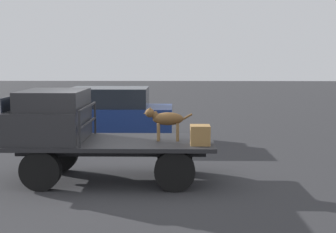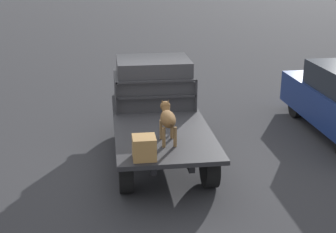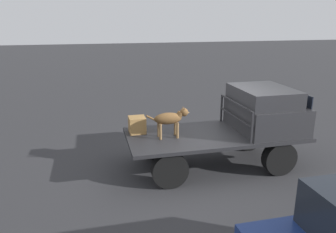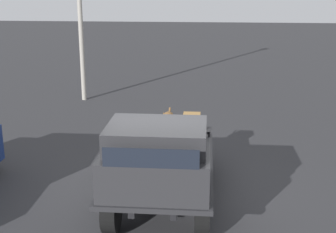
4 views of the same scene
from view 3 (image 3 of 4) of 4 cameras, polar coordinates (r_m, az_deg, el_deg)
The scene contains 6 objects.
ground_plane at distance 7.99m, azimuth 7.91°, elevation -8.44°, with size 80.00×80.00×0.00m, color #2D2D30.
flatbed_truck at distance 7.76m, azimuth 8.09°, elevation -4.45°, with size 4.07×1.81×0.83m.
truck_cab at distance 8.07m, azimuth 16.52°, elevation 1.14°, with size 1.43×1.69×1.01m.
truck_headboard at distance 7.73m, azimuth 11.67°, elevation 0.73°, with size 0.04×1.69×0.70m.
dog at distance 7.21m, azimuth 0.48°, elevation -0.34°, with size 0.99×0.26×0.69m.
cargo_crate at distance 7.61m, azimuth -5.40°, elevation -1.45°, with size 0.37×0.37×0.37m.
Camera 3 is at (-2.73, -6.71, 3.39)m, focal length 35.00 mm.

